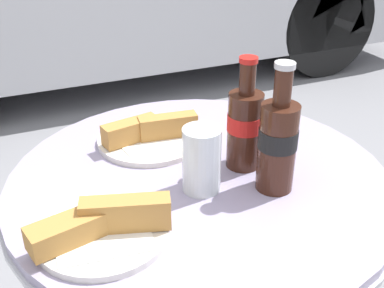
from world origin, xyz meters
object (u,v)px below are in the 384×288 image
(bistro_table, at_px, (199,232))
(lunch_plate_near, at_px, (150,135))
(lunch_plate_far, at_px, (101,227))
(cola_bottle_right, at_px, (245,126))
(drinking_glass, at_px, (202,162))
(cola_bottle_left, at_px, (278,142))

(bistro_table, bearing_deg, lunch_plate_near, 106.00)
(lunch_plate_far, bearing_deg, bistro_table, 26.96)
(cola_bottle_right, bearing_deg, lunch_plate_near, 130.90)
(cola_bottle_right, distance_m, lunch_plate_near, 0.23)
(cola_bottle_right, xyz_separation_m, lunch_plate_near, (-0.14, 0.17, -0.07))
(lunch_plate_far, bearing_deg, cola_bottle_right, 19.41)
(lunch_plate_near, height_order, lunch_plate_far, lunch_plate_far)
(cola_bottle_right, relative_size, drinking_glass, 1.82)
(cola_bottle_right, relative_size, lunch_plate_far, 0.98)
(cola_bottle_left, relative_size, cola_bottle_right, 1.08)
(bistro_table, xyz_separation_m, cola_bottle_left, (0.11, -0.10, 0.24))
(drinking_glass, relative_size, lunch_plate_far, 0.54)
(cola_bottle_left, height_order, lunch_plate_far, cola_bottle_left)
(cola_bottle_left, bearing_deg, bistro_table, 139.54)
(bistro_table, distance_m, cola_bottle_left, 0.28)
(cola_bottle_right, xyz_separation_m, drinking_glass, (-0.11, -0.05, -0.03))
(cola_bottle_right, distance_m, drinking_glass, 0.13)
(bistro_table, height_order, lunch_plate_near, lunch_plate_near)
(cola_bottle_left, relative_size, lunch_plate_near, 1.07)
(lunch_plate_near, bearing_deg, cola_bottle_left, -58.60)
(lunch_plate_near, distance_m, lunch_plate_far, 0.33)
(cola_bottle_left, height_order, cola_bottle_right, cola_bottle_left)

